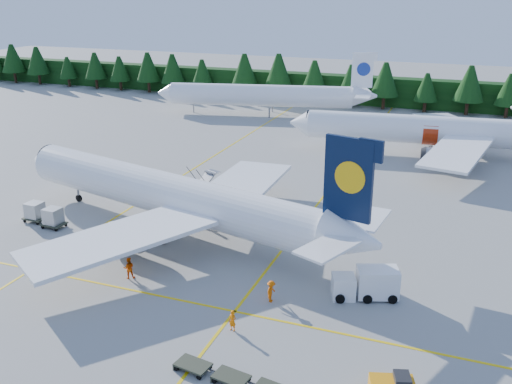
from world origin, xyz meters
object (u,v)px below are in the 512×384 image
(airstairs, at_px, (191,200))
(service_truck, at_px, (365,283))
(airliner_navy, at_px, (160,193))
(airliner_red, at_px, (425,130))

(airstairs, distance_m, service_truck, 26.53)
(airliner_navy, bearing_deg, airstairs, 103.64)
(airliner_navy, bearing_deg, airliner_red, 73.34)
(airliner_navy, distance_m, airstairs, 7.41)
(airliner_red, distance_m, airstairs, 39.69)
(airstairs, xyz_separation_m, service_truck, (22.84, -13.49, 0.51))
(airstairs, bearing_deg, service_truck, -8.09)
(airliner_red, bearing_deg, service_truck, -97.33)
(airstairs, bearing_deg, airliner_red, 76.61)
(airliner_navy, height_order, airstairs, airliner_navy)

